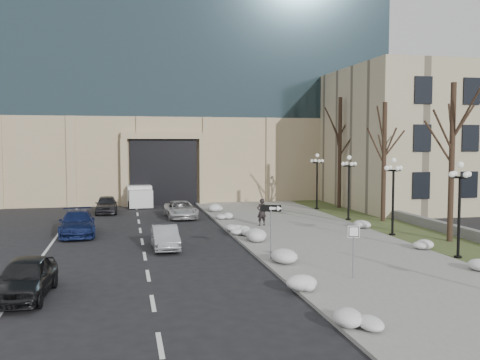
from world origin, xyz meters
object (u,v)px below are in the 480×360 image
object	(u,v)px
box_truck	(138,195)
lamppost_a	(460,197)
car_c	(77,223)
keep_sign	(354,240)
car_e	(106,204)
lamppost_b	(393,186)
car_b	(165,237)
car_a	(25,278)
car_d	(181,210)
lamppost_c	(349,179)
lamppost_d	(317,174)
pedestrian	(262,212)
one_way_sign	(275,215)

from	to	relation	value
box_truck	lamppost_a	world-z (taller)	lamppost_a
car_c	keep_sign	distance (m)	18.23
car_e	lamppost_b	distance (m)	22.76
lamppost_a	car_b	bearing A→B (deg)	157.66
keep_sign	car_b	bearing A→B (deg)	140.43
lamppost_b	keep_sign	bearing A→B (deg)	-125.93
car_a	car_d	bearing A→B (deg)	72.46
car_a	car_c	distance (m)	13.44
car_d	lamppost_c	distance (m)	12.62
car_a	lamppost_d	bearing A→B (deg)	52.39
lamppost_d	car_d	bearing A→B (deg)	-168.83
box_truck	keep_sign	bearing A→B (deg)	-77.79
car_a	car_e	bearing A→B (deg)	88.78
car_a	car_d	size ratio (longest dim) A/B	0.95
lamppost_a	lamppost_c	world-z (taller)	same
lamppost_b	lamppost_d	size ratio (longest dim) A/B	1.00
car_a	lamppost_d	world-z (taller)	lamppost_d
car_b	lamppost_d	size ratio (longest dim) A/B	0.80
car_a	box_truck	xyz separation A→B (m)	(4.73, 28.37, 0.17)
car_a	keep_sign	size ratio (longest dim) A/B	1.92
car_b	car_a	bearing A→B (deg)	-126.11
car_e	box_truck	xyz separation A→B (m)	(2.64, 4.81, 0.21)
lamppost_d	car_e	bearing A→B (deg)	174.34
car_c	lamppost_a	distance (m)	21.78
pedestrian	box_truck	size ratio (longest dim) A/B	0.30
lamppost_a	car_e	bearing A→B (deg)	129.07
lamppost_a	lamppost_b	distance (m)	6.50
lamppost_b	lamppost_c	xyz separation A→B (m)	(0.00, 6.50, 0.00)
pedestrian	lamppost_b	distance (m)	8.77
car_c	lamppost_c	size ratio (longest dim) A/B	1.08
car_d	pedestrian	xyz separation A→B (m)	(4.84, -5.56, 0.39)
car_e	lamppost_c	world-z (taller)	lamppost_c
car_b	lamppost_b	distance (m)	13.91
car_c	lamppost_a	xyz separation A→B (m)	(18.62, -11.06, 2.33)
lamppost_d	lamppost_a	bearing A→B (deg)	-90.00
lamppost_a	lamppost_c	distance (m)	13.00
lamppost_c	lamppost_b	bearing A→B (deg)	-90.00
car_d	car_e	size ratio (longest dim) A/B	1.11
car_b	lamppost_d	world-z (taller)	lamppost_d
pedestrian	lamppost_d	size ratio (longest dim) A/B	0.38
car_b	car_e	bearing A→B (deg)	101.99
box_truck	lamppost_b	bearing A→B (deg)	-56.58
car_e	lamppost_d	bearing A→B (deg)	-5.78
lamppost_a	lamppost_d	size ratio (longest dim) A/B	1.00
car_a	one_way_sign	bearing A→B (deg)	23.97
car_c	one_way_sign	distance (m)	13.79
car_a	lamppost_c	size ratio (longest dim) A/B	0.92
car_e	lamppost_a	xyz separation A→B (m)	(17.21, -21.21, 2.37)
one_way_sign	lamppost_d	bearing A→B (deg)	80.92
car_d	lamppost_a	world-z (taller)	lamppost_a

